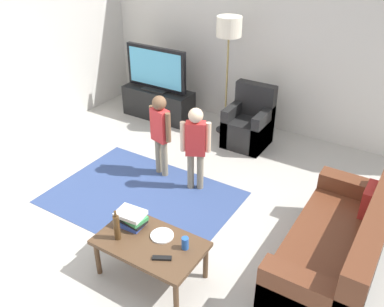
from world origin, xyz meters
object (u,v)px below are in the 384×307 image
Objects in this scene: bottle at (117,227)px; tv at (156,69)px; coffee_table at (150,246)px; child_center at (196,142)px; child_near_tv at (160,129)px; couch at (342,251)px; plate at (162,236)px; tv_remote at (162,258)px; soda_can at (185,243)px; tv_stand at (158,104)px; armchair at (249,125)px; floor_lamp at (229,33)px; book_stack at (131,218)px.

tv is at bearing 120.14° from bottle.
tv reaches higher than coffee_table.
child_near_tv is at bearing 174.68° from child_center.
couch reaches higher than plate.
child_near_tv is (1.07, -1.39, -0.18)m from tv.
bottle is at bearing -144.00° from plate.
soda_can is (0.10, 0.22, 0.05)m from tv_remote.
child_near_tv is (1.07, -1.41, 0.43)m from tv_stand.
armchair reaches higher than plate.
tv is 3.80m from tv_remote.
tv_stand is 3.69m from soda_can.
child_near_tv is at bearing -52.34° from tv.
tv_remote is at bearing -71.52° from floor_lamp.
coffee_table is at bearing -83.11° from armchair.
bottle reaches higher than book_stack.
couch is 2.57m from child_near_tv.
child_near_tv is (-0.62, -1.37, 0.37)m from armchair.
armchair reaches higher than bottle.
floor_lamp is 3.56m from tv_remote.
tv_remote is at bearing -53.29° from tv.
bottle is (1.76, -3.05, 0.31)m from tv_stand.
tv_stand is at bearing -172.72° from floor_lamp.
floor_lamp is 3.38m from soda_can.
tv is at bearing 179.37° from armchair.
armchair is 1.36m from floor_lamp.
tv_remote is at bearing -28.61° from coffee_table.
book_stack is at bearing -79.54° from floor_lamp.
tv is 1.77m from child_near_tv.
child_center is 1.60m from bottle.
couch is 2.68m from armchair.
couch is 5.66× the size of bottle.
book_stack reaches higher than coffee_table.
plate is (-0.27, 0.02, -0.05)m from soda_can.
book_stack is 0.62m from soda_can.
book_stack is at bearing -88.99° from armchair.
tv_remote is at bearing -54.73° from plate.
tv is 3.62× the size of book_stack.
tv_stand is 0.67× the size of floor_lamp.
couch is 1.64× the size of child_center.
child_near_tv is at bearing -94.22° from floor_lamp.
child_near_tv reaches higher than tv_remote.
coffee_table is 3.29× the size of book_stack.
tv_stand is 0.67× the size of couch.
armchair is 4.09× the size of plate.
child_near_tv is 1.58m from book_stack.
floor_lamp reaches higher than armchair.
floor_lamp reaches higher than tv.
coffee_table is (0.97, -1.52, -0.30)m from child_near_tv.
armchair reaches higher than coffee_table.
armchair is at bearing 103.48° from soda_can.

